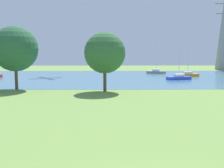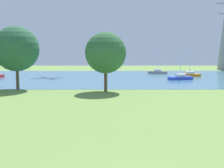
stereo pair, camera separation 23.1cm
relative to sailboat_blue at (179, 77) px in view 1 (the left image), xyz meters
name	(u,v)px [view 1 (the left image)]	position (x,y,z in m)	size (l,w,h in m)	color
ground_plane	(124,99)	(-12.04, -22.25, -0.46)	(160.00, 160.00, 0.00)	olive
water_surface	(117,77)	(-12.04, 5.75, -0.45)	(140.00, 40.00, 0.02)	teal
sailboat_blue	(179,77)	(0.00, 0.00, 0.00)	(5.03, 2.81, 6.90)	blue
sailboat_gray	(156,72)	(-1.69, 15.85, 0.00)	(5.03, 2.73, 7.20)	gray
sailboat_orange	(188,74)	(3.86, 7.17, 0.01)	(5.00, 2.38, 7.59)	orange
tree_east_near	(15,49)	(-27.11, -13.82, 5.37)	(6.45, 6.45, 9.06)	brown
tree_mid_shore	(105,53)	(-14.33, -15.99, 4.80)	(5.61, 5.61, 8.08)	brown
electricity_pylon	(224,29)	(21.81, 31.78, 12.10)	(6.40, 4.40, 25.09)	gray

